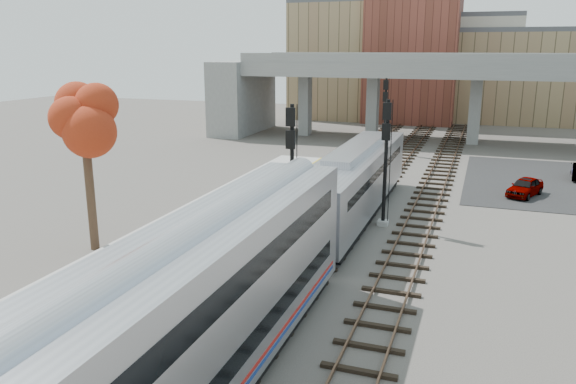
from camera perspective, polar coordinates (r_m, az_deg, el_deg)
The scene contains 14 objects.
ground at distance 22.39m, azimuth -4.25°, elevation -12.30°, with size 160.00×160.00×0.00m, color #47423D.
platform at distance 25.86m, azimuth -19.33°, elevation -8.89°, with size 4.50×60.00×0.35m, color #9E9E99.
yellow_strip at distance 24.70m, azimuth -15.87°, elevation -9.28°, with size 0.70×60.00×0.01m, color yellow.
tracks at distance 33.14m, azimuth 5.92°, elevation -3.16°, with size 10.70×95.00×0.25m.
overpass at distance 63.49m, azimuth 16.71°, elevation 10.02°, with size 54.00×12.00×9.50m.
buildings_far at distance 85.14m, azimuth 15.13°, elevation 12.51°, with size 43.00×21.00×20.60m.
parking_lot at distance 47.70m, azimuth 25.98°, elevation 0.82°, with size 14.00×18.00×0.04m, color black.
locomotive at distance 34.06m, azimuth 6.77°, elevation 1.14°, with size 3.02×19.05×4.10m.
coach at distance 14.12m, azimuth -15.02°, elevation -17.07°, with size 3.03×25.00×5.00m.
signal_mast_near at distance 29.08m, azimuth 0.37°, elevation 1.77°, with size 0.60×0.64×7.31m.
signal_mast_mid at distance 32.30m, azimuth 9.86°, elevation 2.81°, with size 0.60×0.64×7.29m.
signal_mast_far at distance 55.71m, azimuth 9.81°, elevation 7.61°, with size 0.60×0.64×7.23m.
tree at distance 29.23m, azimuth -20.07°, elevation 7.17°, with size 3.60×3.60×9.16m.
car_a at distance 42.31m, azimuth 22.94°, elevation 0.49°, with size 1.53×3.79×1.29m, color #99999E.
Camera 1 is at (8.15, -18.26, 10.07)m, focal length 35.00 mm.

